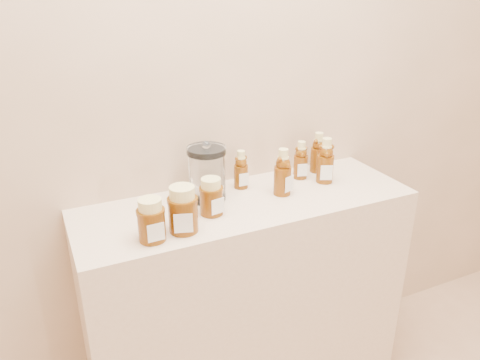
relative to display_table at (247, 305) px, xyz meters
name	(u,v)px	position (x,y,z in m)	size (l,w,h in m)	color
wall_back	(223,62)	(0.00, 0.20, 0.90)	(3.50, 0.02, 2.70)	tan
display_table	(247,305)	(0.00, 0.00, 0.00)	(1.20, 0.40, 0.90)	beige
bear_bottle_back_left	(241,167)	(0.03, 0.12, 0.53)	(0.06, 0.06, 0.16)	#562906
bear_bottle_back_mid	(301,158)	(0.28, 0.10, 0.53)	(0.06, 0.06, 0.17)	#562906
bear_bottle_back_right	(318,150)	(0.37, 0.13, 0.54)	(0.06, 0.06, 0.18)	#562906
bear_bottle_front_left	(283,169)	(0.14, 0.00, 0.55)	(0.07, 0.07, 0.19)	#562906
bear_bottle_front_right	(326,158)	(0.34, 0.03, 0.55)	(0.07, 0.07, 0.20)	#562906
honey_jar_left	(183,209)	(-0.27, -0.11, 0.52)	(0.09, 0.09, 0.15)	#562906
honey_jar_back	(211,196)	(-0.15, -0.03, 0.51)	(0.08, 0.08, 0.13)	#562906
honey_jar_front	(151,220)	(-0.37, -0.12, 0.52)	(0.09, 0.09, 0.13)	#562906
glass_canister	(207,171)	(-0.12, 0.08, 0.55)	(0.14, 0.14, 0.21)	white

